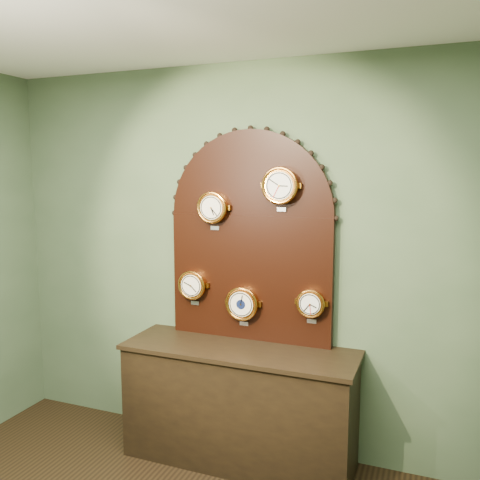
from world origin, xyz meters
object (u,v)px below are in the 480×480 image
at_px(arabic_clock, 280,186).
at_px(display_board, 250,230).
at_px(tide_clock, 311,303).
at_px(barometer, 242,303).
at_px(hygrometer, 193,285).
at_px(roman_clock, 213,208).
at_px(shop_counter, 239,407).

bearing_deg(arabic_clock, display_board, 164.34).
height_order(display_board, tide_clock, display_board).
bearing_deg(barometer, hygrometer, 179.88).
xyz_separation_m(roman_clock, arabic_clock, (0.50, -0.00, 0.16)).
xyz_separation_m(roman_clock, barometer, (0.23, -0.00, -0.68)).
bearing_deg(tide_clock, display_board, 171.93).
height_order(hygrometer, tide_clock, hygrometer).
relative_size(roman_clock, hygrometer, 1.04).
bearing_deg(tide_clock, hygrometer, -179.97).
distance_m(display_board, hygrometer, 0.60).
bearing_deg(roman_clock, arabic_clock, -0.07).
relative_size(shop_counter, roman_clock, 5.74).
bearing_deg(tide_clock, roman_clock, -179.94).
height_order(shop_counter, hygrometer, hygrometer).
relative_size(display_board, hygrometer, 5.69).
height_order(display_board, arabic_clock, display_board).
bearing_deg(hygrometer, arabic_clock, -0.08).
relative_size(display_board, tide_clock, 6.14).
bearing_deg(barometer, display_board, 63.46).
bearing_deg(roman_clock, shop_counter, -30.54).
relative_size(display_board, arabic_clock, 5.04).
xyz_separation_m(shop_counter, roman_clock, (-0.26, 0.15, 1.38)).
distance_m(display_board, roman_clock, 0.31).
xyz_separation_m(barometer, tide_clock, (0.50, 0.00, 0.05)).
bearing_deg(roman_clock, display_board, 14.38).
bearing_deg(barometer, arabic_clock, -0.02).
bearing_deg(shop_counter, hygrometer, 160.22).
xyz_separation_m(shop_counter, hygrometer, (-0.43, 0.15, 0.81)).
bearing_deg(display_board, tide_clock, -8.07).
relative_size(roman_clock, tide_clock, 1.12).
height_order(shop_counter, arabic_clock, arabic_clock).
bearing_deg(shop_counter, barometer, 102.38).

